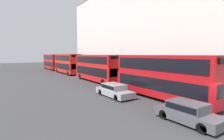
{
  "coord_description": "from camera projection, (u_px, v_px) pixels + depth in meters",
  "views": [
    {
      "loc": [
        -11.97,
        -4.91,
        4.42
      ],
      "look_at": [
        0.48,
        13.9,
        2.42
      ],
      "focal_mm": 28.0,
      "sensor_mm": 36.0,
      "label": 1
    }
  ],
  "objects": [
    {
      "name": "bus_second_in_queue",
      "position": [
        97.0,
        67.0,
        28.43
      ],
      "size": [
        2.59,
        11.32,
        4.37
      ],
      "color": "red",
      "rests_on": "ground"
    },
    {
      "name": "bus_third_in_queue",
      "position": [
        67.0,
        63.0,
        40.35
      ],
      "size": [
        2.59,
        11.24,
        4.52
      ],
      "color": "red",
      "rests_on": "ground"
    },
    {
      "name": "car_hatchback",
      "position": [
        114.0,
        90.0,
        18.32
      ],
      "size": [
        1.86,
        4.72,
        1.35
      ],
      "color": "gray",
      "rests_on": "ground"
    },
    {
      "name": "bus_trailing",
      "position": [
        52.0,
        61.0,
        50.91
      ],
      "size": [
        2.59,
        11.0,
        4.46
      ],
      "color": "red",
      "rests_on": "ground"
    },
    {
      "name": "bus_leading",
      "position": [
        162.0,
        75.0,
        17.26
      ],
      "size": [
        2.59,
        11.47,
        4.36
      ],
      "color": "#A80F14",
      "rests_on": "ground"
    },
    {
      "name": "car_dark_sedan",
      "position": [
        188.0,
        112.0,
        11.28
      ],
      "size": [
        1.8,
        4.21,
        1.37
      ],
      "color": "#47474C",
      "rests_on": "ground"
    }
  ]
}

